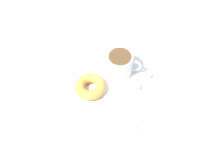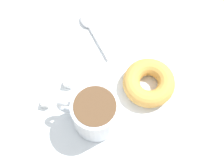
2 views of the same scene
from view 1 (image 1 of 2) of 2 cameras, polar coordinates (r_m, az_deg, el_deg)
name	(u,v)px [view 1 (image 1 of 2)]	position (r cm, az deg, el deg)	size (l,w,h in cm)	color
ground_plane	(113,90)	(84.42, 0.22, -1.27)	(120.00, 120.00, 2.00)	beige
napkin	(112,88)	(83.48, 0.00, -0.81)	(34.95, 34.95, 0.30)	white
coffee_cup	(120,64)	(83.94, 1.89, 4.67)	(8.72, 11.84, 8.01)	silver
donut	(90,87)	(81.82, -5.02, -0.59)	(10.25, 10.25, 3.38)	gold
spoon	(130,124)	(76.72, 4.22, -9.16)	(10.43, 8.88, 0.90)	silver
sugar_cube	(149,76)	(86.04, 8.42, 1.89)	(1.47, 1.47, 1.47)	white
sugar_cube_extra	(138,87)	(83.04, 5.94, -0.58)	(1.56, 1.56, 1.56)	white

